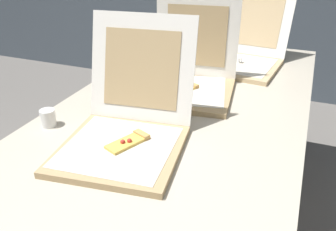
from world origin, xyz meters
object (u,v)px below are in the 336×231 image
object	(u,v)px
pizza_box_front	(126,130)
cup_white_near_left	(48,118)
table	(178,121)
cup_white_far	(156,67)
pizza_box_middle	(189,79)
cup_white_mid	(108,90)
pizza_box_back	(243,55)

from	to	relation	value
pizza_box_front	cup_white_near_left	distance (m)	0.33
table	pizza_box_front	world-z (taller)	pizza_box_front
pizza_box_front	cup_white_far	world-z (taller)	pizza_box_front
pizza_box_middle	cup_white_mid	world-z (taller)	pizza_box_middle
pizza_box_middle	table	bearing A→B (deg)	-90.38
pizza_box_middle	cup_white_far	distance (m)	0.29
pizza_box_front	cup_white_near_left	size ratio (longest dim) A/B	8.36
table	pizza_box_middle	distance (m)	0.24
pizza_box_front	cup_white_far	bearing A→B (deg)	97.71
cup_white_near_left	cup_white_far	size ratio (longest dim) A/B	1.00
pizza_box_middle	cup_white_far	world-z (taller)	pizza_box_middle
pizza_box_middle	cup_white_mid	size ratio (longest dim) A/B	6.99
pizza_box_front	cup_white_mid	size ratio (longest dim) A/B	8.36
pizza_box_front	pizza_box_middle	xyz separation A→B (m)	(0.05, 0.52, 0.00)
pizza_box_middle	cup_white_near_left	size ratio (longest dim) A/B	6.99
cup_white_far	cup_white_mid	bearing A→B (deg)	-101.49
pizza_box_front	cup_white_near_left	xyz separation A→B (m)	(-0.33, 0.01, -0.02)
pizza_box_back	cup_white_far	size ratio (longest dim) A/B	8.67
pizza_box_middle	pizza_box_back	distance (m)	0.48
pizza_box_front	cup_white_mid	distance (m)	0.42
table	pizza_box_front	xyz separation A→B (m)	(-0.08, -0.30, 0.10)
cup_white_near_left	pizza_box_back	bearing A→B (deg)	60.90
pizza_box_middle	cup_white_near_left	xyz separation A→B (m)	(-0.38, -0.51, -0.03)
cup_white_near_left	pizza_box_middle	bearing A→B (deg)	53.07
cup_white_near_left	table	bearing A→B (deg)	36.03
cup_white_near_left	cup_white_far	xyz separation A→B (m)	(0.14, 0.67, 0.00)
table	cup_white_near_left	distance (m)	0.51
pizza_box_back	cup_white_near_left	bearing A→B (deg)	-113.21
cup_white_far	pizza_box_back	bearing A→B (deg)	36.38
pizza_box_back	cup_white_far	xyz separation A→B (m)	(-0.39, -0.29, -0.02)
pizza_box_front	pizza_box_back	size ratio (longest dim) A/B	0.96
table	cup_white_mid	bearing A→B (deg)	176.54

